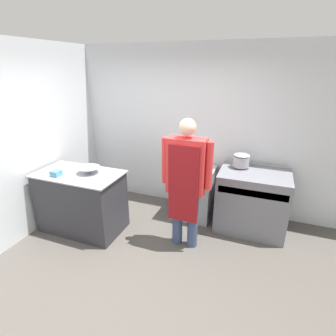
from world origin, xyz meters
name	(u,v)px	position (x,y,z in m)	size (l,w,h in m)	color
ground_plane	(134,269)	(0.00, 0.00, 0.00)	(14.00, 14.00, 0.00)	#4C4742
wall_back	(183,130)	(0.00, 1.90, 1.35)	(8.00, 0.05, 2.70)	silver
wall_left	(59,132)	(-1.82, 1.00, 1.35)	(0.05, 8.00, 2.70)	silver
prep_counter	(82,201)	(-1.13, 0.53, 0.46)	(1.24, 0.70, 0.92)	#2D2D33
stove	(252,201)	(1.25, 1.45, 0.46)	(1.00, 0.74, 0.94)	slate
fridge_unit	(194,192)	(0.33, 1.53, 0.41)	(0.63, 0.65, 0.81)	#A8ADB2
person_cook	(186,178)	(0.43, 0.70, 1.02)	(0.67, 0.24, 1.78)	#38476B
mixing_bowl	(89,170)	(-0.98, 0.59, 0.96)	(0.32, 0.32, 0.09)	#9EA0A8
plastic_tub	(56,173)	(-1.34, 0.34, 0.96)	(0.12, 0.12, 0.08)	teal
stock_pot	(241,160)	(1.02, 1.59, 1.04)	(0.24, 0.24, 0.20)	#9EA0A8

